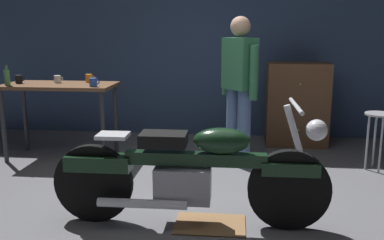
% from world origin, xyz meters
% --- Properties ---
extents(ground_plane, '(12.00, 12.00, 0.00)m').
position_xyz_m(ground_plane, '(0.00, 0.00, 0.00)').
color(ground_plane, slate).
extents(back_wall, '(8.00, 0.12, 3.10)m').
position_xyz_m(back_wall, '(0.00, 2.80, 1.55)').
color(back_wall, '#384C70').
rests_on(back_wall, ground_plane).
extents(workbench, '(1.30, 0.64, 0.90)m').
position_xyz_m(workbench, '(-1.61, 1.40, 0.79)').
color(workbench, brown).
rests_on(workbench, ground_plane).
extents(motorcycle, '(2.19, 0.60, 1.00)m').
position_xyz_m(motorcycle, '(0.13, -0.27, 0.45)').
color(motorcycle, black).
rests_on(motorcycle, ground_plane).
extents(person_standing, '(0.41, 0.46, 1.67)m').
position_xyz_m(person_standing, '(0.50, 1.33, 0.93)').
color(person_standing, '#4F6A99').
rests_on(person_standing, ground_plane).
extents(shop_stool, '(0.32, 0.32, 0.64)m').
position_xyz_m(shop_stool, '(2.02, 1.31, 0.50)').
color(shop_stool, '#B2B2B7').
rests_on(shop_stool, ground_plane).
extents(wooden_dresser, '(0.80, 0.47, 1.10)m').
position_xyz_m(wooden_dresser, '(1.27, 2.30, 0.55)').
color(wooden_dresser, brown).
rests_on(wooden_dresser, ground_plane).
extents(drip_tray, '(0.56, 0.40, 0.01)m').
position_xyz_m(drip_tray, '(0.28, -0.26, 0.01)').
color(drip_tray, olive).
rests_on(drip_tray, ground_plane).
extents(mug_orange_travel, '(0.11, 0.08, 0.10)m').
position_xyz_m(mug_orange_travel, '(-1.31, 1.57, 0.95)').
color(mug_orange_travel, orange).
rests_on(mug_orange_travel, workbench).
extents(mug_black_matte, '(0.11, 0.08, 0.10)m').
position_xyz_m(mug_black_matte, '(-2.10, 1.39, 0.95)').
color(mug_black_matte, black).
rests_on(mug_black_matte, workbench).
extents(mug_blue_enamel, '(0.12, 0.08, 0.10)m').
position_xyz_m(mug_blue_enamel, '(-1.13, 1.21, 0.95)').
color(mug_blue_enamel, '#2D51AD').
rests_on(mug_blue_enamel, workbench).
extents(mug_white_ceramic, '(0.11, 0.08, 0.09)m').
position_xyz_m(mug_white_ceramic, '(-1.67, 1.50, 0.94)').
color(mug_white_ceramic, white).
rests_on(mug_white_ceramic, workbench).
extents(bottle, '(0.06, 0.06, 0.24)m').
position_xyz_m(bottle, '(-2.14, 1.20, 1.00)').
color(bottle, '#4C8C4C').
rests_on(bottle, workbench).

